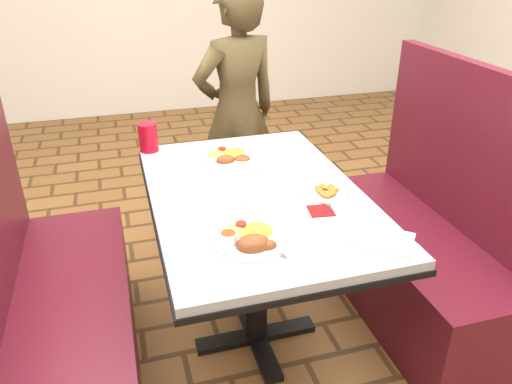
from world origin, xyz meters
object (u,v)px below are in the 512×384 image
dining_table (256,213)px  near_dinner_plate (251,235)px  diner_person (237,114)px  booth_bench_right (420,250)px  booth_bench_left (59,315)px  far_dinner_plate (229,155)px  red_tumbler (148,137)px  plantain_plate (327,192)px

dining_table → near_dinner_plate: size_ratio=4.81×
diner_person → near_dinner_plate: size_ratio=5.77×
dining_table → diner_person: 1.03m
booth_bench_right → diner_person: (-0.62, 1.01, 0.40)m
booth_bench_left → near_dinner_plate: bearing=-26.5°
booth_bench_right → diner_person: size_ratio=0.82×
far_dinner_plate → dining_table: bearing=-85.6°
far_dinner_plate → diner_person: bearing=72.8°
booth_bench_left → near_dinner_plate: 0.88m
booth_bench_left → booth_bench_right: size_ratio=1.00×
far_dinner_plate → red_tumbler: red_tumbler is taller
dining_table → red_tumbler: 0.67m
dining_table → red_tumbler: red_tumbler is taller
diner_person → near_dinner_plate: diner_person is taller
booth_bench_left → plantain_plate: size_ratio=7.09×
near_dinner_plate → far_dinner_plate: (0.09, 0.68, -0.01)m
booth_bench_left → far_dinner_plate: bearing=23.7°
dining_table → booth_bench_left: (-0.80, 0.00, -0.32)m
red_tumbler → plantain_plate: bearing=-46.6°
dining_table → plantain_plate: plantain_plate is taller
booth_bench_left → booth_bench_right: bearing=0.0°
near_dinner_plate → dining_table: bearing=70.9°
booth_bench_right → plantain_plate: size_ratio=7.09×
booth_bench_right → plantain_plate: booth_bench_right is taller
diner_person → near_dinner_plate: 1.38m
booth_bench_left → booth_bench_right: 1.60m
booth_bench_right → plantain_plate: (-0.54, -0.10, 0.43)m
near_dinner_plate → red_tumbler: bearing=105.0°
booth_bench_left → red_tumbler: (0.44, 0.55, 0.49)m
red_tumbler → booth_bench_right: bearing=-25.4°
booth_bench_right → red_tumbler: booth_bench_right is taller
booth_bench_right → far_dinner_plate: (-0.82, 0.34, 0.44)m
booth_bench_right → far_dinner_plate: bearing=157.7°
booth_bench_left → plantain_plate: bearing=-5.3°
booth_bench_left → far_dinner_plate: booth_bench_left is taller
near_dinner_plate → plantain_plate: near_dinner_plate is taller
booth_bench_left → diner_person: bearing=45.9°
booth_bench_left → diner_person: size_ratio=0.82×
red_tumbler → diner_person: bearing=40.6°
booth_bench_right → near_dinner_plate: (-0.92, -0.34, 0.45)m
dining_table → diner_person: diner_person is taller
booth_bench_right → plantain_plate: 0.70m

